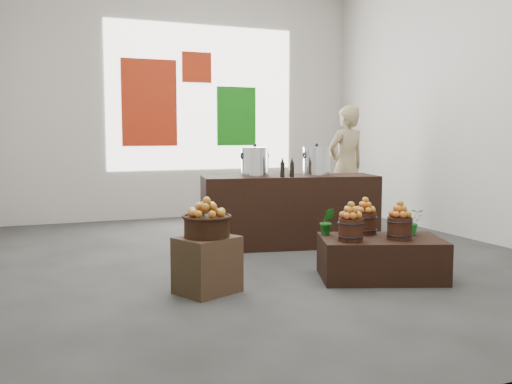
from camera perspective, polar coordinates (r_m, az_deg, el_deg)
name	(u,v)px	position (r m, az deg, el deg)	size (l,w,h in m)	color
ground	(266,258)	(6.49, 1.04, -6.61)	(7.00, 7.00, 0.00)	#3D3E3B
back_wall	(185,98)	(9.68, -7.13, 9.36)	(6.00, 0.04, 4.00)	#B4AFA6
back_opening	(203,98)	(9.74, -5.37, 9.35)	(3.20, 0.02, 2.40)	white
deco_red_left	(149,103)	(9.51, -10.62, 8.76)	(0.90, 0.04, 1.40)	#A5240C
deco_green_right	(236,116)	(9.90, -1.98, 7.58)	(0.70, 0.04, 1.00)	#136E11
deco_red_upper	(197,67)	(9.74, -5.96, 12.30)	(0.50, 0.04, 0.50)	#A5240C
crate	(207,265)	(5.08, -4.90, -7.27)	(0.50, 0.41, 0.50)	#523526
wicker_basket	(207,227)	(5.01, -4.93, -3.49)	(0.40, 0.40, 0.18)	black
apples_in_basket	(207,207)	(4.99, -4.95, -1.52)	(0.31, 0.31, 0.17)	maroon
display_table	(381,258)	(5.69, 12.37, -6.48)	(1.15, 0.71, 0.40)	black
apple_bucket_front_left	(351,230)	(5.41, 9.45, -3.75)	(0.23, 0.23, 0.21)	#38180F
apples_in_bucket_front_left	(351,210)	(5.38, 9.48, -1.82)	(0.17, 0.17, 0.16)	maroon
apple_bucket_front_right	(400,228)	(5.58, 14.16, -3.55)	(0.23, 0.23, 0.21)	#38180F
apples_in_bucket_front_right	(400,209)	(5.56, 14.21, -1.67)	(0.17, 0.17, 0.16)	maroon
apple_bucket_rear	(365,223)	(5.81, 10.83, -3.11)	(0.23, 0.23, 0.21)	#38180F
apples_in_bucket_rear	(365,205)	(5.78, 10.87, -1.31)	(0.17, 0.17, 0.16)	maroon
herb_garnish_right	(411,222)	(5.87, 15.24, -2.89)	(0.23, 0.20, 0.26)	#15641A
herb_garnish_left	(327,221)	(5.70, 7.13, -2.94)	(0.15, 0.12, 0.27)	#15641A
counter	(289,211)	(7.13, 3.36, -1.89)	(2.16, 0.69, 0.88)	black
stock_pot_left	(255,163)	(6.98, -0.12, 2.97)	(0.33, 0.33, 0.33)	silver
stock_pot_center	(316,162)	(7.17, 6.05, 3.01)	(0.33, 0.33, 0.33)	silver
oil_cruets	(294,167)	(6.87, 3.84, 2.54)	(0.16, 0.06, 0.25)	black
shopper	(346,166)	(8.73, 8.99, 2.56)	(0.66, 0.44, 1.82)	#8F7E58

